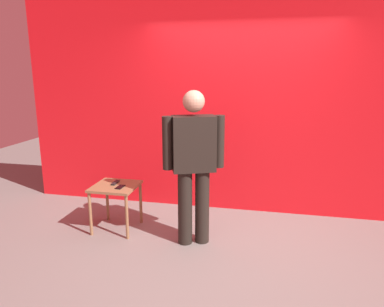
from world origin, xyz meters
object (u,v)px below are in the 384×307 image
standing_person (194,160)px  side_table (116,192)px  tv_remote (115,183)px  cell_phone (120,187)px

standing_person → side_table: standing_person is taller
standing_person → side_table: (-0.98, 0.14, -0.48)m
standing_person → tv_remote: standing_person is taller
cell_phone → side_table: bearing=146.0°
side_table → tv_remote: (-0.03, 0.06, 0.10)m
standing_person → cell_phone: (-0.89, 0.07, -0.38)m
standing_person → tv_remote: 1.09m
standing_person → side_table: 1.10m
standing_person → cell_phone: 0.97m
side_table → cell_phone: bearing=-36.4°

